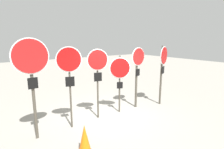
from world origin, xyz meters
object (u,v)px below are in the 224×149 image
object	(u,v)px
stop_sign_0	(31,68)
stop_sign_2	(98,67)
stop_sign_1	(69,67)
traffic_cone_0	(85,140)
stop_sign_5	(163,64)
stop_sign_3	(120,72)
stop_sign_4	(137,67)

from	to	relation	value
stop_sign_0	stop_sign_2	world-z (taller)	stop_sign_0
stop_sign_0	stop_sign_1	bearing A→B (deg)	0.21
stop_sign_2	traffic_cone_0	world-z (taller)	stop_sign_2
stop_sign_0	traffic_cone_0	size ratio (longest dim) A/B	3.72
stop_sign_1	stop_sign_5	size ratio (longest dim) A/B	1.02
stop_sign_1	stop_sign_3	bearing A→B (deg)	18.26
stop_sign_3	traffic_cone_0	world-z (taller)	stop_sign_3
stop_sign_3	stop_sign_2	bearing A→B (deg)	-154.41
stop_sign_3	stop_sign_4	world-z (taller)	stop_sign_4
stop_sign_3	traffic_cone_0	distance (m)	2.94
stop_sign_2	stop_sign_1	bearing A→B (deg)	-157.39
stop_sign_1	traffic_cone_0	size ratio (longest dim) A/B	3.40
stop_sign_3	stop_sign_5	size ratio (longest dim) A/B	0.87
stop_sign_2	stop_sign_5	bearing A→B (deg)	8.90
stop_sign_2	stop_sign_4	distance (m)	1.84
stop_sign_2	stop_sign_4	bearing A→B (deg)	15.38
stop_sign_2	stop_sign_5	distance (m)	2.97
stop_sign_1	stop_sign_2	distance (m)	1.07
stop_sign_1	stop_sign_3	world-z (taller)	stop_sign_1
stop_sign_1	stop_sign_2	xyz separation A→B (m)	(1.06, 0.11, -0.10)
stop_sign_0	stop_sign_5	bearing A→B (deg)	-4.24
stop_sign_1	stop_sign_4	size ratio (longest dim) A/B	1.04
stop_sign_4	traffic_cone_0	xyz separation A→B (m)	(-3.14, -1.49, -1.32)
stop_sign_0	stop_sign_4	distance (m)	3.96
stop_sign_0	stop_sign_5	size ratio (longest dim) A/B	1.12
stop_sign_5	stop_sign_4	bearing A→B (deg)	142.65
stop_sign_3	stop_sign_5	xyz separation A→B (m)	(2.02, -0.35, 0.19)
stop_sign_0	stop_sign_4	world-z (taller)	stop_sign_0
stop_sign_2	stop_sign_0	bearing A→B (deg)	-159.63
stop_sign_4	stop_sign_5	bearing A→B (deg)	-23.82
stop_sign_4	stop_sign_5	distance (m)	1.17
stop_sign_1	stop_sign_2	world-z (taller)	stop_sign_1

